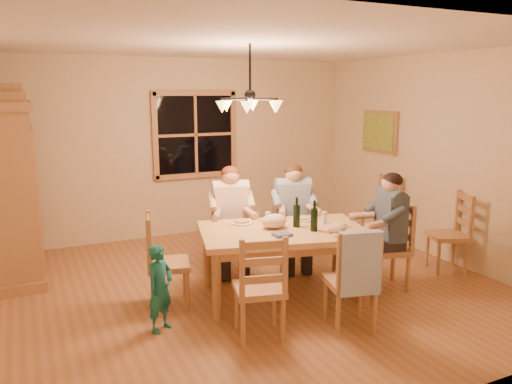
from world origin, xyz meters
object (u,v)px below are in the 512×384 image
chair_near_right (350,297)px  wine_bottle_b (314,216)px  chandelier (250,104)px  chair_near_left (259,305)px  armoire (8,191)px  chair_end_left (169,278)px  adult_plaid_man (293,204)px  child (160,288)px  chair_far_right (292,245)px  chair_end_right (387,262)px  chair_spare_back (379,223)px  chair_spare_front (446,247)px  adult_slate_man (389,216)px  wine_bottle_a (297,212)px  chair_far_left (231,249)px  adult_woman (231,206)px  dining_table (283,238)px

chair_near_right → wine_bottle_b: wine_bottle_b is taller
chandelier → chair_near_left: size_ratio=0.78×
wine_bottle_b → armoire: bearing=144.2°
chair_end_left → adult_plaid_man: size_ratio=1.13×
chair_near_left → chair_end_left: bearing=133.3°
child → chair_far_right: bearing=-8.6°
armoire → chair_near_right: 4.10m
chair_near_left → armoire: bearing=141.5°
wine_bottle_b → chair_end_right: bearing=-5.9°
chair_end_left → chair_spare_back: same height
chair_spare_front → chair_spare_back: same height
chair_near_right → chair_end_right: size_ratio=1.00×
adult_slate_man → chair_spare_back: size_ratio=0.88×
chandelier → wine_bottle_b: size_ratio=2.33×
chair_near_right → chair_end_left: size_ratio=1.00×
wine_bottle_b → chair_spare_front: wine_bottle_b is taller
adult_slate_man → chair_far_right: bearing=46.6°
wine_bottle_a → chair_spare_back: (2.04, 1.09, -0.62)m
chair_spare_back → chair_near_left: bearing=114.2°
chair_spare_front → chair_far_left: bearing=88.9°
chair_near_left → wine_bottle_b: bearing=43.6°
adult_woman → chair_spare_back: bearing=-161.4°
armoire → child: (1.24, -2.12, -0.64)m
adult_slate_man → chair_spare_back: bearing=-22.6°
adult_woman → chair_near_right: bearing=117.9°
wine_bottle_a → child: wine_bottle_a is taller
chair_far_right → chair_end_right: bearing=136.6°
adult_slate_man → wine_bottle_b: size_ratio=2.65×
adult_woman → adult_plaid_man: (0.76, -0.18, 0.00)m
adult_plaid_man → chair_end_left: bearing=28.0°
wine_bottle_b → child: wine_bottle_b is taller
adult_slate_man → wine_bottle_a: adult_slate_man is taller
chair_spare_front → chair_end_right: bearing=119.2°
chair_end_right → chair_spare_back: 1.75m
adult_woman → adult_slate_man: same height
chandelier → adult_slate_man: 1.98m
chair_far_right → chair_near_right: bearing=93.4°
chair_far_right → wine_bottle_a: bearing=77.0°
chair_far_right → chair_end_right: same height
chair_near_left → chair_near_right: size_ratio=1.00×
chair_end_right → adult_plaid_man: size_ratio=1.13×
chair_near_left → chair_far_right: bearing=64.8°
chair_end_right → chair_spare_back: size_ratio=1.00×
chair_end_left → adult_slate_man: size_ratio=1.13×
wine_bottle_a → wine_bottle_b: same height
chair_far_right → chair_spare_back: 1.74m
adult_plaid_man → chair_spare_front: adult_plaid_man is taller
dining_table → wine_bottle_b: bearing=-36.2°
chair_far_left → chair_spare_front: (2.45, -1.08, 0.00)m
dining_table → chair_spare_front: size_ratio=1.98×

